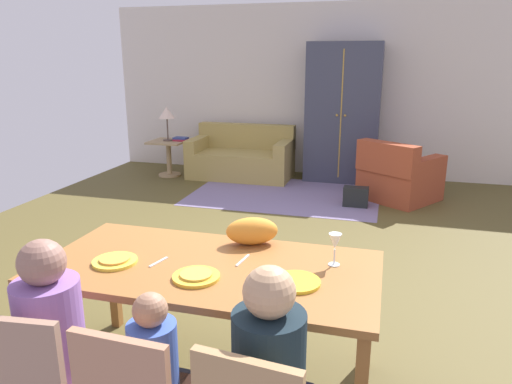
% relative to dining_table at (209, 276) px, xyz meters
% --- Properties ---
extents(ground_plane, '(7.20, 6.71, 0.02)m').
position_rel_dining_table_xyz_m(ground_plane, '(-0.10, 2.14, -0.70)').
color(ground_plane, brown).
extents(back_wall, '(7.20, 0.10, 2.70)m').
position_rel_dining_table_xyz_m(back_wall, '(-0.10, 5.54, 0.66)').
color(back_wall, silver).
rests_on(back_wall, ground_plane).
extents(dining_table, '(1.88, 0.92, 0.76)m').
position_rel_dining_table_xyz_m(dining_table, '(0.00, 0.00, 0.00)').
color(dining_table, '#965E2D').
rests_on(dining_table, ground_plane).
extents(plate_near_man, '(0.25, 0.25, 0.02)m').
position_rel_dining_table_xyz_m(plate_near_man, '(-0.52, -0.12, 0.08)').
color(plate_near_man, yellow).
rests_on(plate_near_man, dining_table).
extents(pizza_near_man, '(0.17, 0.17, 0.01)m').
position_rel_dining_table_xyz_m(pizza_near_man, '(-0.52, -0.12, 0.09)').
color(pizza_near_man, gold).
rests_on(pizza_near_man, plate_near_man).
extents(plate_near_child, '(0.25, 0.25, 0.02)m').
position_rel_dining_table_xyz_m(plate_near_child, '(0.00, -0.18, 0.08)').
color(plate_near_child, yellow).
rests_on(plate_near_child, dining_table).
extents(pizza_near_child, '(0.17, 0.17, 0.01)m').
position_rel_dining_table_xyz_m(pizza_near_child, '(0.00, -0.18, 0.09)').
color(pizza_near_child, gold).
rests_on(pizza_near_child, plate_near_child).
extents(plate_near_woman, '(0.25, 0.25, 0.02)m').
position_rel_dining_table_xyz_m(plate_near_woman, '(0.52, -0.10, 0.08)').
color(plate_near_woman, yellow).
rests_on(plate_near_woman, dining_table).
extents(wine_glass, '(0.07, 0.07, 0.19)m').
position_rel_dining_table_xyz_m(wine_glass, '(0.68, 0.18, 0.20)').
color(wine_glass, silver).
rests_on(wine_glass, dining_table).
extents(fork, '(0.05, 0.15, 0.01)m').
position_rel_dining_table_xyz_m(fork, '(-0.28, -0.05, 0.07)').
color(fork, silver).
rests_on(fork, dining_table).
extents(knife, '(0.04, 0.17, 0.01)m').
position_rel_dining_table_xyz_m(knife, '(0.17, 0.10, 0.07)').
color(knife, silver).
rests_on(knife, dining_table).
extents(dining_chair_man, '(0.46, 0.46, 0.87)m').
position_rel_dining_table_xyz_m(dining_chair_man, '(-0.51, -0.82, -0.20)').
color(dining_chair_man, '#9C7660').
rests_on(dining_chair_man, ground_plane).
extents(person_man, '(0.31, 0.41, 1.11)m').
position_rel_dining_table_xyz_m(person_man, '(-0.52, -0.64, -0.18)').
color(person_man, '#34394A').
rests_on(person_man, ground_plane).
extents(cat, '(0.36, 0.27, 0.17)m').
position_rel_dining_table_xyz_m(cat, '(0.15, 0.36, 0.15)').
color(cat, orange).
rests_on(cat, dining_table).
extents(area_rug, '(2.60, 1.80, 0.01)m').
position_rel_dining_table_xyz_m(area_rug, '(-0.43, 4.08, -0.69)').
color(area_rug, slate).
rests_on(area_rug, ground_plane).
extents(couch, '(1.61, 0.86, 0.82)m').
position_rel_dining_table_xyz_m(couch, '(-1.33, 4.94, -0.39)').
color(couch, '#A8924D').
rests_on(couch, ground_plane).
extents(armchair, '(1.19, 1.19, 0.82)m').
position_rel_dining_table_xyz_m(armchair, '(1.09, 4.24, -0.37)').
color(armchair, '#9B4127').
rests_on(armchair, ground_plane).
extents(armoire, '(1.10, 0.59, 2.10)m').
position_rel_dining_table_xyz_m(armoire, '(0.23, 5.15, 0.36)').
color(armoire, '#393D50').
rests_on(armoire, ground_plane).
extents(side_table, '(0.56, 0.56, 0.58)m').
position_rel_dining_table_xyz_m(side_table, '(-2.50, 4.68, -0.31)').
color(side_table, tan).
rests_on(side_table, ground_plane).
extents(table_lamp, '(0.26, 0.26, 0.54)m').
position_rel_dining_table_xyz_m(table_lamp, '(-2.50, 4.68, 0.32)').
color(table_lamp, brown).
rests_on(table_lamp, side_table).
extents(book_lower, '(0.22, 0.16, 0.03)m').
position_rel_dining_table_xyz_m(book_lower, '(-2.29, 4.72, -0.10)').
color(book_lower, maroon).
rests_on(book_lower, side_table).
extents(book_upper, '(0.22, 0.16, 0.03)m').
position_rel_dining_table_xyz_m(book_upper, '(-2.30, 4.73, -0.07)').
color(book_upper, navy).
rests_on(book_upper, book_lower).
extents(handbag, '(0.32, 0.16, 0.26)m').
position_rel_dining_table_xyz_m(handbag, '(0.57, 3.78, -0.56)').
color(handbag, black).
rests_on(handbag, ground_plane).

